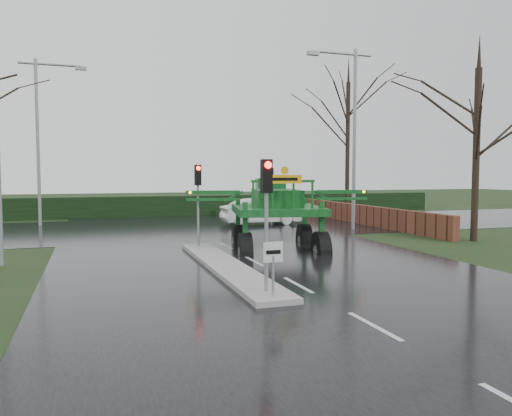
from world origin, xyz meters
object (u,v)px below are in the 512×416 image
object	(u,v)px
white_sedan	(261,225)
traffic_signal_far	(271,182)
traffic_signal_mid	(198,187)
street_light_left_far	(43,126)
keep_left_sign	(273,260)
street_light_left_near	(5,90)
crop_sprayer	(245,202)
traffic_signal_near	(266,196)
street_light_right	(350,122)

from	to	relation	value
white_sedan	traffic_signal_far	bearing A→B (deg)	-28.97
traffic_signal_mid	white_sedan	distance (m)	10.58
traffic_signal_far	street_light_left_far	xyz separation A→B (m)	(-14.69, -0.01, 3.40)
keep_left_sign	white_sedan	xyz separation A→B (m)	(5.66, 17.55, -1.06)
street_light_left_near	white_sedan	bearing A→B (deg)	38.66
crop_sprayer	traffic_signal_far	bearing A→B (deg)	77.02
traffic_signal_near	white_sedan	bearing A→B (deg)	71.63
keep_left_sign	street_light_right	size ratio (longest dim) A/B	0.14
keep_left_sign	white_sedan	world-z (taller)	keep_left_sign
traffic_signal_near	traffic_signal_mid	bearing A→B (deg)	90.00
street_light_left_near	street_light_left_far	world-z (taller)	same
crop_sprayer	street_light_left_far	bearing A→B (deg)	132.05
traffic_signal_mid	street_light_left_far	world-z (taller)	street_light_left_far
street_light_left_near	street_light_left_far	xyz separation A→B (m)	(0.00, 14.00, 0.00)
traffic_signal_far	street_light_left_near	xyz separation A→B (m)	(-14.69, -14.01, 3.40)
keep_left_sign	traffic_signal_mid	bearing A→B (deg)	90.00
street_light_left_near	white_sedan	xyz separation A→B (m)	(12.56, 10.04, -5.99)
traffic_signal_mid	traffic_signal_near	bearing A→B (deg)	-90.00
keep_left_sign	traffic_signal_far	size ratio (longest dim) A/B	0.38
keep_left_sign	traffic_signal_far	bearing A→B (deg)	70.07
traffic_signal_far	white_sedan	xyz separation A→B (m)	(-2.14, -3.96, -2.59)
street_light_left_near	street_light_right	size ratio (longest dim) A/B	1.00
traffic_signal_mid	crop_sprayer	size ratio (longest dim) A/B	0.47
street_light_right	traffic_signal_mid	bearing A→B (deg)	-154.60
traffic_signal_near	street_light_left_far	distance (m)	22.37
street_light_left_near	traffic_signal_far	bearing A→B (deg)	43.63
traffic_signal_mid	white_sedan	xyz separation A→B (m)	(5.66, 8.55, -2.59)
keep_left_sign	traffic_signal_far	world-z (taller)	traffic_signal_far
street_light_left_near	street_light_right	world-z (taller)	same
traffic_signal_mid	street_light_right	bearing A→B (deg)	25.40
traffic_signal_far	street_light_right	size ratio (longest dim) A/B	0.35
traffic_signal_mid	street_light_left_far	xyz separation A→B (m)	(-6.89, 12.51, 3.40)
street_light_left_near	crop_sprayer	distance (m)	9.33
traffic_signal_mid	street_light_left_far	size ratio (longest dim) A/B	0.35
street_light_right	street_light_left_far	world-z (taller)	same
traffic_signal_near	street_light_left_far	bearing A→B (deg)	108.17
traffic_signal_far	street_light_left_far	bearing A→B (deg)	0.03
keep_left_sign	traffic_signal_mid	distance (m)	9.12
keep_left_sign	street_light_left_far	world-z (taller)	street_light_left_far
traffic_signal_far	street_light_left_near	size ratio (longest dim) A/B	0.35
keep_left_sign	traffic_signal_near	world-z (taller)	traffic_signal_near
keep_left_sign	white_sedan	distance (m)	18.47
traffic_signal_far	white_sedan	size ratio (longest dim) A/B	0.73
street_light_right	white_sedan	size ratio (longest dim) A/B	2.06
traffic_signal_mid	street_light_left_near	world-z (taller)	street_light_left_near
traffic_signal_mid	white_sedan	size ratio (longest dim) A/B	0.73
keep_left_sign	street_light_left_far	xyz separation A→B (m)	(-6.89, 21.50, 4.93)
keep_left_sign	street_light_right	distance (m)	17.23
traffic_signal_far	crop_sprayer	world-z (taller)	crop_sprayer
street_light_left_far	crop_sprayer	bearing A→B (deg)	-58.97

